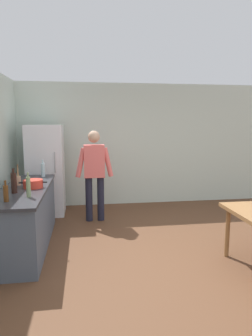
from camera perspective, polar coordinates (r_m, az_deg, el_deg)
ground_plane at (r=4.18m, az=8.88°, el=-17.50°), size 14.00×14.00×0.00m
wall_back at (r=6.69m, az=1.61°, el=4.55°), size 6.40×0.12×2.70m
kitchen_counter at (r=4.67m, az=-18.70°, el=-9.02°), size 0.64×2.20×0.90m
refrigerator at (r=6.09m, az=-15.29°, el=-0.43°), size 0.70×0.67×1.80m
person at (r=5.49m, az=-6.15°, el=-0.33°), size 0.70×0.22×1.70m
cooking_pot at (r=4.51m, az=-17.58°, el=-2.93°), size 0.40×0.28×0.12m
utensil_jar at (r=4.77m, az=-20.37°, el=-2.21°), size 0.11×0.11×0.32m
bottle_vinegar_tall at (r=3.95m, az=-18.42°, el=-3.46°), size 0.06×0.06×0.32m
bottle_sauce_red at (r=4.54m, az=-20.87°, el=-2.54°), size 0.06×0.06×0.24m
bottle_wine_dark at (r=4.24m, az=-20.93°, el=-2.64°), size 0.08×0.08×0.34m
bottle_water_clear at (r=5.36m, az=-15.80°, el=-0.33°), size 0.07×0.07×0.30m
bottle_beer_brown at (r=3.83m, az=-22.29°, el=-4.51°), size 0.06×0.06×0.26m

